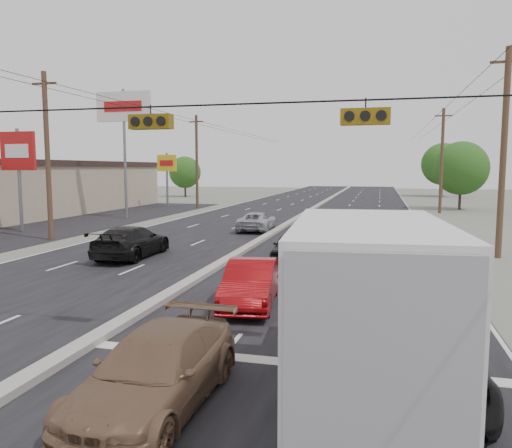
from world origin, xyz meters
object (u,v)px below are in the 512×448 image
(oncoming_near, at_px, (131,242))
(tan_sedan, at_px, (156,372))
(oncoming_far, at_px, (257,222))
(utility_pole_right_c, at_px, (442,160))
(red_sedan, at_px, (251,284))
(utility_pole_left_b, at_px, (47,155))
(tree_right_mid, at_px, (461,168))
(utility_pole_left_c, at_px, (197,161))
(pole_sign_billboard, at_px, (124,115))
(tree_left_far, at_px, (185,172))
(queue_car_c, at_px, (314,237))
(tree_right_far, at_px, (443,164))
(black_suv, at_px, (414,358))
(pole_sign_mid, at_px, (18,157))
(box_truck, at_px, (366,311))
(queue_car_a, at_px, (290,247))
(utility_pole_right_b, at_px, (503,152))
(queue_car_b, at_px, (374,267))
(pole_sign_far, at_px, (167,168))

(oncoming_near, bearing_deg, tan_sedan, 118.38)
(oncoming_far, bearing_deg, utility_pole_right_c, -129.94)
(tan_sedan, xyz_separation_m, red_sedan, (-0.05, 7.00, 0.02))
(utility_pole_left_b, distance_m, tree_right_mid, 40.70)
(utility_pole_left_c, bearing_deg, pole_sign_billboard, -99.46)
(tree_left_far, bearing_deg, oncoming_far, -61.36)
(utility_pole_left_c, bearing_deg, red_sedan, -66.85)
(utility_pole_right_c, distance_m, queue_car_c, 26.93)
(tree_left_far, xyz_separation_m, tree_right_mid, (37.00, -15.00, 0.62))
(tree_right_far, distance_m, red_sedan, 67.54)
(utility_pole_left_c, xyz_separation_m, black_suv, (20.08, -41.34, -4.41))
(pole_sign_billboard, height_order, oncoming_near, pole_sign_billboard)
(utility_pole_right_c, distance_m, tree_right_mid, 5.64)
(pole_sign_mid, distance_m, queue_car_c, 21.18)
(box_truck, distance_m, queue_car_a, 14.63)
(utility_pole_right_c, height_order, tree_right_far, utility_pole_right_c)
(pole_sign_billboard, xyz_separation_m, oncoming_far, (13.10, -5.72, -8.22))
(utility_pole_left_c, distance_m, pole_sign_mid, 22.46)
(pole_sign_billboard, height_order, tree_right_mid, pole_sign_billboard)
(utility_pole_left_b, relative_size, tree_right_far, 1.23)
(utility_pole_left_c, relative_size, utility_pole_right_b, 1.00)
(utility_pole_left_c, xyz_separation_m, tree_right_mid, (27.50, 5.00, -0.77))
(utility_pole_left_c, height_order, queue_car_b, utility_pole_left_c)
(queue_car_a, distance_m, oncoming_far, 11.11)
(tree_left_far, bearing_deg, oncoming_near, -70.81)
(tree_right_mid, bearing_deg, oncoming_near, -120.10)
(queue_car_b, bearing_deg, pole_sign_mid, 155.56)
(pole_sign_far, bearing_deg, utility_pole_right_c, 0.00)
(utility_pole_left_c, height_order, red_sedan, utility_pole_left_c)
(utility_pole_right_b, xyz_separation_m, queue_car_c, (-9.00, -0.00, -4.38))
(utility_pole_left_c, bearing_deg, black_suv, -64.09)
(oncoming_far, bearing_deg, pole_sign_billboard, -25.45)
(utility_pole_left_b, height_order, pole_sign_mid, utility_pole_left_b)
(utility_pole_right_b, height_order, black_suv, utility_pole_right_b)
(pole_sign_far, height_order, tree_left_far, tree_left_far)
(utility_pole_right_c, height_order, oncoming_far, utility_pole_right_c)
(tree_left_far, relative_size, queue_car_a, 1.65)
(black_suv, bearing_deg, queue_car_c, 102.25)
(box_truck, xyz_separation_m, queue_car_c, (-3.16, 17.08, -1.05))
(utility_pole_left_b, bearing_deg, utility_pole_right_c, 45.00)
(utility_pole_left_c, bearing_deg, utility_pole_right_b, -45.00)
(tan_sedan, bearing_deg, queue_car_a, 92.22)
(queue_car_a, bearing_deg, utility_pole_right_b, 16.34)
(pole_sign_far, height_order, box_truck, pole_sign_far)
(utility_pole_right_c, distance_m, red_sedan, 37.63)
(utility_pole_left_b, distance_m, queue_car_b, 20.97)
(pole_sign_mid, xyz_separation_m, box_truck, (23.66, -20.08, -3.33))
(tree_left_far, xyz_separation_m, red_sedan, (24.95, -56.14, -3.01))
(pole_sign_far, bearing_deg, red_sedan, -62.33)
(oncoming_near, bearing_deg, pole_sign_billboard, -61.95)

